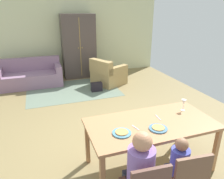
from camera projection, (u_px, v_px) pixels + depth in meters
ground_plane at (97, 115)px, 4.86m from camera, size 6.41×6.74×0.02m
back_wall at (70, 36)px, 7.38m from camera, size 6.41×0.10×2.70m
dining_table at (151, 127)px, 3.05m from camera, size 1.83×0.92×0.76m
plate_near_man at (122, 133)px, 2.76m from camera, size 0.25×0.25×0.02m
pizza_near_man at (122, 132)px, 2.76m from camera, size 0.17×0.17×0.01m
plate_near_child at (158, 128)px, 2.86m from camera, size 0.25×0.25×0.02m
pizza_near_child at (158, 127)px, 2.86m from camera, size 0.17×0.17×0.01m
wine_glass at (184, 103)px, 3.34m from camera, size 0.07×0.07×0.19m
fork at (135, 128)px, 2.90m from camera, size 0.05×0.15×0.01m
knife at (158, 117)px, 3.16m from camera, size 0.03×0.17×0.01m
person_man at (139, 177)px, 2.39m from camera, size 0.30×0.41×1.11m
dining_chair_child at (185, 178)px, 2.40m from camera, size 0.46×0.46×0.87m
person_child at (176, 172)px, 2.57m from camera, size 0.22×0.30×0.92m
area_rug at (73, 90)px, 6.30m from camera, size 2.60×1.80×0.01m
couch at (30, 76)px, 6.59m from camera, size 1.87×0.86×0.82m
armchair at (108, 74)px, 6.69m from camera, size 1.15×1.14×0.82m
armoire at (79, 46)px, 7.21m from camera, size 1.10×0.59×2.10m
handbag at (97, 87)px, 6.19m from camera, size 0.32×0.16×0.26m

